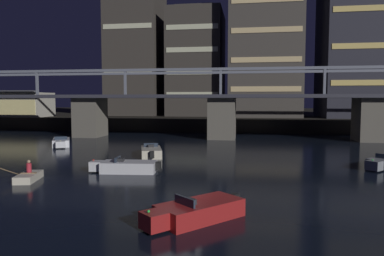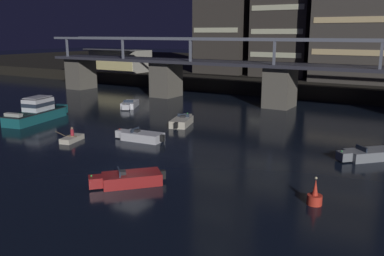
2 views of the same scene
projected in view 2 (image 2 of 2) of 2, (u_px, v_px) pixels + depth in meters
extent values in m
plane|color=black|center=(131.00, 173.00, 30.11)|extent=(400.00, 400.00, 0.00)
cube|color=black|center=(348.00, 72.00, 96.78)|extent=(240.00, 80.00, 2.20)
cube|color=#605B51|center=(81.00, 73.00, 75.48)|extent=(3.60, 4.40, 5.55)
cube|color=#605B51|center=(166.00, 79.00, 65.91)|extent=(3.60, 4.40, 5.55)
cube|color=#605B51|center=(280.00, 87.00, 56.34)|extent=(3.60, 4.40, 5.55)
cube|color=#33333D|center=(281.00, 65.00, 55.66)|extent=(82.21, 6.40, 0.45)
cube|color=slate|center=(275.00, 40.00, 52.47)|extent=(82.21, 0.36, 0.36)
cube|color=slate|center=(289.00, 39.00, 57.31)|extent=(82.21, 0.36, 0.36)
cube|color=slate|center=(67.00, 47.00, 71.97)|extent=(0.30, 0.30, 3.20)
cube|color=slate|center=(123.00, 49.00, 65.59)|extent=(0.30, 0.30, 3.20)
cube|color=slate|center=(190.00, 50.00, 59.21)|extent=(0.30, 0.30, 3.20)
cube|color=slate|center=(274.00, 52.00, 52.83)|extent=(0.30, 0.30, 3.20)
cube|color=slate|center=(381.00, 55.00, 46.45)|extent=(0.30, 0.30, 3.20)
cube|color=beige|center=(215.00, 30.00, 77.87)|extent=(9.38, 0.10, 0.90)
cube|color=#38332D|center=(289.00, 21.00, 76.96)|extent=(10.30, 13.94, 20.28)
cube|color=beige|center=(275.00, 55.00, 72.48)|extent=(9.47, 0.10, 0.90)
cube|color=beige|center=(276.00, 31.00, 71.56)|extent=(9.47, 0.10, 0.90)
cube|color=beige|center=(277.00, 7.00, 70.64)|extent=(9.47, 0.10, 0.90)
cube|color=#423D38|center=(360.00, 5.00, 65.70)|extent=(12.75, 9.74, 24.59)
cube|color=beige|center=(350.00, 52.00, 63.27)|extent=(11.73, 0.10, 0.90)
cube|color=beige|center=(352.00, 20.00, 62.16)|extent=(11.73, 0.10, 0.90)
cube|color=#B2AD9E|center=(120.00, 61.00, 85.51)|extent=(12.00, 6.00, 4.40)
cube|color=#EAD88C|center=(111.00, 64.00, 83.06)|extent=(11.20, 0.10, 2.64)
cube|color=#4C4C51|center=(108.00, 50.00, 81.97)|extent=(12.40, 1.60, 0.30)
cube|color=#196066|center=(36.00, 116.00, 47.72)|extent=(4.07, 8.35, 1.20)
cube|color=#196066|center=(60.00, 109.00, 51.87)|extent=(1.61, 1.35, 1.04)
cube|color=black|center=(35.00, 111.00, 47.60)|extent=(4.17, 8.44, 0.10)
cube|color=white|center=(38.00, 104.00, 47.98)|extent=(2.67, 3.54, 1.40)
cube|color=#283342|center=(38.00, 104.00, 47.97)|extent=(2.72, 3.59, 0.44)
cube|color=silver|center=(38.00, 97.00, 47.78)|extent=(2.40, 3.19, 0.08)
cube|color=#B7B2A8|center=(13.00, 115.00, 44.44)|extent=(2.16, 0.98, 0.36)
cube|color=gray|center=(370.00, 154.00, 33.36)|extent=(4.02, 4.05, 0.80)
cube|color=gray|center=(344.00, 156.00, 32.77)|extent=(1.34, 1.34, 0.70)
cube|color=#283342|center=(361.00, 148.00, 33.03)|extent=(1.03, 1.02, 0.36)
cube|color=#262628|center=(364.00, 149.00, 33.10)|extent=(0.68, 0.68, 0.24)
sphere|color=#33D84C|center=(342.00, 151.00, 32.61)|extent=(0.12, 0.12, 0.12)
cube|color=maroon|center=(132.00, 179.00, 27.80)|extent=(3.98, 4.09, 0.80)
cube|color=maroon|center=(96.00, 182.00, 27.14)|extent=(1.34, 1.33, 0.70)
cube|color=#283342|center=(119.00, 172.00, 27.44)|extent=(1.06, 0.99, 0.36)
cube|color=#262628|center=(123.00, 172.00, 27.52)|extent=(0.68, 0.67, 0.24)
cube|color=black|center=(163.00, 174.00, 28.36)|extent=(0.51, 0.51, 0.60)
sphere|color=#33D84C|center=(91.00, 176.00, 26.98)|extent=(0.12, 0.12, 0.12)
cube|color=beige|center=(182.00, 122.00, 45.56)|extent=(2.88, 4.27, 0.80)
cube|color=beige|center=(187.00, 117.00, 47.82)|extent=(1.21, 1.15, 0.70)
cube|color=#283342|center=(183.00, 115.00, 46.23)|extent=(1.32, 0.50, 0.36)
cube|color=#262628|center=(183.00, 116.00, 46.00)|extent=(0.65, 0.55, 0.24)
cube|color=black|center=(176.00, 125.00, 43.49)|extent=(0.45, 0.45, 0.60)
sphere|color=#33D84C|center=(187.00, 113.00, 47.96)|extent=(0.12, 0.12, 0.12)
cube|color=silver|center=(143.00, 137.00, 39.12)|extent=(4.06, 2.17, 0.80)
cube|color=silver|center=(122.00, 133.00, 40.12)|extent=(0.99, 1.07, 0.70)
cube|color=#283342|center=(135.00, 130.00, 39.35)|extent=(0.23, 1.35, 0.36)
cube|color=#262628|center=(137.00, 131.00, 39.25)|extent=(0.45, 0.60, 0.24)
cube|color=black|center=(162.00, 138.00, 38.19)|extent=(0.39, 0.39, 0.60)
sphere|color=red|center=(120.00, 129.00, 40.13)|extent=(0.12, 0.12, 0.12)
cube|color=silver|center=(130.00, 104.00, 56.81)|extent=(3.38, 4.30, 0.80)
cube|color=silver|center=(126.00, 107.00, 54.46)|extent=(1.29, 1.25, 0.70)
cube|color=#283342|center=(128.00, 101.00, 55.85)|extent=(1.25, 0.70, 0.36)
cube|color=#262628|center=(129.00, 101.00, 56.11)|extent=(0.68, 0.61, 0.24)
cube|color=black|center=(133.00, 101.00, 58.88)|extent=(0.48, 0.48, 0.60)
sphere|color=beige|center=(125.00, 104.00, 54.12)|extent=(0.12, 0.12, 0.12)
cylinder|color=red|center=(315.00, 200.00, 24.56)|extent=(0.90, 0.90, 0.60)
cone|color=red|center=(315.00, 187.00, 24.38)|extent=(0.36, 0.36, 1.00)
sphere|color=#F2EAB2|center=(316.00, 178.00, 24.25)|extent=(0.16, 0.16, 0.16)
cube|color=beige|center=(72.00, 139.00, 38.92)|extent=(1.68, 2.79, 0.48)
cube|color=#7F6647|center=(72.00, 136.00, 38.85)|extent=(1.01, 0.43, 0.06)
cylinder|color=#B22633|center=(72.00, 132.00, 38.87)|extent=(0.32, 0.32, 0.60)
sphere|color=tan|center=(72.00, 128.00, 38.78)|extent=(0.22, 0.22, 0.22)
cylinder|color=olive|center=(62.00, 135.00, 39.14)|extent=(1.49, 0.41, 0.59)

